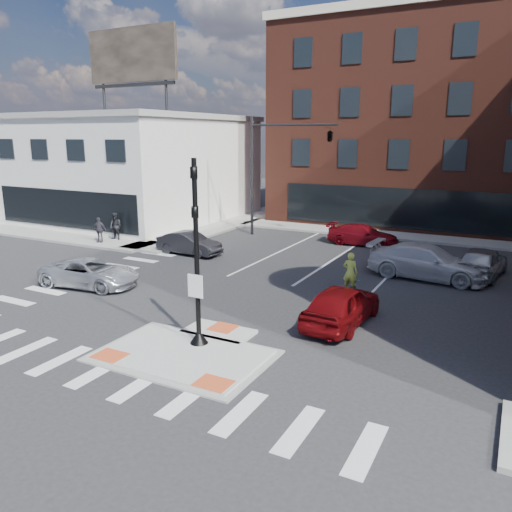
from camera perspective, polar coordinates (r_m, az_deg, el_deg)
The scene contains 18 objects.
ground at distance 16.49m, azimuth -7.30°, elevation -10.68°, with size 120.00×120.00×0.00m, color #28282B.
refuge_island at distance 16.28m, azimuth -7.84°, elevation -10.84°, with size 5.40×4.65×0.13m.
sidewalk_nw at distance 38.12m, azimuth -14.82°, elevation 3.09°, with size 23.50×20.50×0.15m.
sidewalk_n at distance 35.33m, azimuth 17.94°, elevation 2.07°, with size 26.00×3.00×0.15m, color gray.
building_nw at distance 44.60m, azimuth -16.06°, elevation 9.87°, with size 20.40×16.40×14.40m.
building_n at distance 44.59m, azimuth 21.07°, elevation 14.11°, with size 24.40×18.40×15.50m.
building_far_left at distance 65.49m, azimuth 16.95°, elevation 11.53°, with size 10.00×12.00×10.00m, color slate.
signal_pole at distance 15.98m, azimuth -6.75°, elevation -2.46°, with size 0.60×0.60×5.98m.
mast_arm_signal at distance 32.60m, azimuth 5.92°, elevation 12.60°, with size 6.10×2.24×8.00m.
silver_suv at distance 24.02m, azimuth -18.42°, elevation -1.84°, with size 2.13×4.61×1.28m, color silver.
red_sedan at distance 18.50m, azimuth 9.77°, elevation -5.52°, with size 1.78×4.41×1.50m, color maroon.
white_pickup at distance 25.40m, azimuth 19.01°, elevation -0.65°, with size 2.28×5.61×1.63m, color silver.
bg_car_dark at distance 29.22m, azimuth -7.64°, elevation 1.45°, with size 1.38×3.95×1.30m, color black.
bg_car_silver at distance 26.65m, azimuth 24.41°, elevation -0.61°, with size 1.80×4.47×1.52m, color #A9ADB0.
bg_car_red at distance 32.16m, azimuth 12.12°, elevation 2.38°, with size 1.81×4.44×1.29m, color maroon.
cyclist at distance 20.95m, azimuth 10.65°, elevation -3.37°, with size 0.61×1.67×2.13m.
pedestrian_a at distance 33.50m, azimuth -15.76°, elevation 3.28°, with size 0.86×0.67×1.76m, color black.
pedestrian_b at distance 33.04m, azimuth -17.49°, elevation 2.88°, with size 0.94×0.39×1.60m, color #35313C.
Camera 1 is at (8.78, -12.21, 6.76)m, focal length 35.00 mm.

